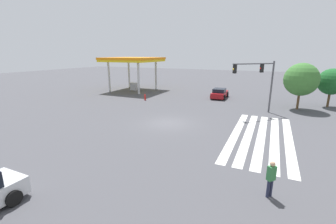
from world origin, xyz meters
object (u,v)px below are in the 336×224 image
at_px(traffic_signal_mast, 260,77).
at_px(car_2, 220,93).
at_px(fire_hydrant, 145,97).
at_px(pedestrian, 271,177).
at_px(tree_corner_b, 332,82).
at_px(tree_corner_a, 301,80).

relative_size(traffic_signal_mast, car_2, 1.33).
relative_size(car_2, fire_hydrant, 4.82).
distance_m(traffic_signal_mast, pedestrian, 15.61).
distance_m(tree_corner_b, fire_hydrant, 22.93).
distance_m(pedestrian, fire_hydrant, 23.00).
bearing_deg(pedestrian, tree_corner_a, -54.69).
xyz_separation_m(tree_corner_a, tree_corner_b, (2.86, -3.42, -0.39)).
bearing_deg(tree_corner_b, car_2, 89.44).
relative_size(pedestrian, fire_hydrant, 2.01).
distance_m(pedestrian, tree_corner_b, 23.02).
height_order(traffic_signal_mast, tree_corner_b, traffic_signal_mast).
bearing_deg(car_2, tree_corner_b, -91.81).
bearing_deg(fire_hydrant, tree_corner_a, -81.11).
height_order(traffic_signal_mast, car_2, traffic_signal_mast).
relative_size(car_2, tree_corner_a, 0.79).
bearing_deg(tree_corner_b, traffic_signal_mast, 132.65).
height_order(car_2, pedestrian, pedestrian).
bearing_deg(pedestrian, traffic_signal_mast, -41.35).
xyz_separation_m(traffic_signal_mast, pedestrian, (-15.24, -1.59, -2.97)).
bearing_deg(car_2, tree_corner_a, -108.41).
height_order(tree_corner_b, fire_hydrant, tree_corner_b).
relative_size(traffic_signal_mast, tree_corner_b, 1.20).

